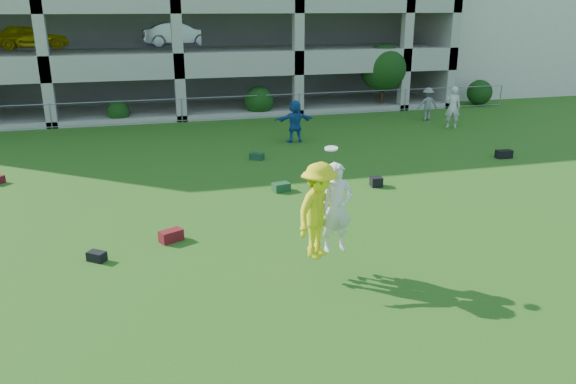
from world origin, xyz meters
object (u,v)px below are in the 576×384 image
object	(u,v)px
stucco_building	(492,12)
bystander_e	(453,107)
bystander_d	(295,121)
crate_d	(376,182)
bystander_f	(427,104)
frisbee_contest	(323,210)

from	to	relation	value
stucco_building	bystander_e	xyz separation A→B (m)	(-10.97, -13.74, -4.03)
stucco_building	bystander_d	bearing A→B (deg)	-142.29
stucco_building	bystander_d	distance (m)	24.16
stucco_building	crate_d	xyz separation A→B (m)	(-18.03, -21.11, -4.85)
bystander_f	crate_d	distance (m)	11.62
bystander_e	crate_d	bearing A→B (deg)	69.07
bystander_e	frisbee_contest	xyz separation A→B (m)	(-10.72, -12.83, 0.52)
stucco_building	crate_d	bearing A→B (deg)	-130.50
bystander_d	crate_d	distance (m)	6.64
stucco_building	bystander_d	size ratio (longest dim) A/B	9.06
bystander_f	frisbee_contest	xyz separation A→B (m)	(-10.52, -14.81, 0.68)
bystander_d	crate_d	xyz separation A→B (m)	(0.80, -6.55, -0.73)
crate_d	frisbee_contest	bearing A→B (deg)	-123.85
bystander_e	stucco_building	bearing A→B (deg)	-105.76
bystander_f	crate_d	bearing A→B (deg)	60.99
bystander_d	bystander_f	xyz separation A→B (m)	(7.67, 2.81, -0.07)
bystander_e	frisbee_contest	distance (m)	16.73
crate_d	bystander_e	bearing A→B (deg)	46.23
bystander_d	bystander_f	distance (m)	8.17
stucco_building	frisbee_contest	bearing A→B (deg)	-129.23
bystander_e	crate_d	size ratio (longest dim) A/B	5.53
frisbee_contest	crate_d	bearing A→B (deg)	56.15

